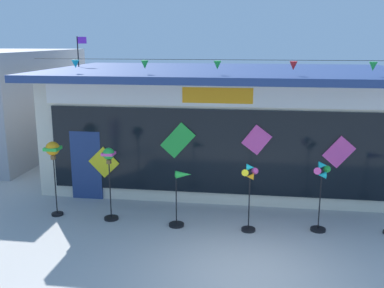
# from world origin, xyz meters

# --- Properties ---
(ground_plane) EXTENTS (80.00, 80.00, 0.00)m
(ground_plane) POSITION_xyz_m (0.00, 0.00, 0.00)
(ground_plane) COLOR #ADAAA5
(kite_shop_building) EXTENTS (10.86, 6.62, 4.89)m
(kite_shop_building) POSITION_xyz_m (-0.96, 6.49, 1.84)
(kite_shop_building) COLOR beige
(kite_shop_building) RESTS_ON ground_plane
(wind_spinner_far_left) EXTENTS (0.37, 0.37, 2.00)m
(wind_spinner_far_left) POSITION_xyz_m (-5.06, 2.37, 1.64)
(wind_spinner_far_left) COLOR black
(wind_spinner_far_left) RESTS_ON ground_plane
(wind_spinner_left) EXTENTS (0.37, 0.37, 1.90)m
(wind_spinner_left) POSITION_xyz_m (-3.55, 2.30, 1.39)
(wind_spinner_left) COLOR black
(wind_spinner_left) RESTS_ON ground_plane
(wind_spinner_center_left) EXTENTS (0.58, 0.38, 1.44)m
(wind_spinner_center_left) POSITION_xyz_m (-1.70, 2.13, 0.84)
(wind_spinner_center_left) COLOR black
(wind_spinner_center_left) RESTS_ON ground_plane
(wind_spinner_center_right) EXTENTS (0.39, 0.34, 1.70)m
(wind_spinner_center_right) POSITION_xyz_m (-0.02, 2.07, 1.10)
(wind_spinner_center_right) COLOR black
(wind_spinner_center_right) RESTS_ON ground_plane
(wind_spinner_right) EXTENTS (0.42, 0.37, 1.76)m
(wind_spinner_right) POSITION_xyz_m (1.66, 2.31, 1.14)
(wind_spinner_right) COLOR black
(wind_spinner_right) RESTS_ON ground_plane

